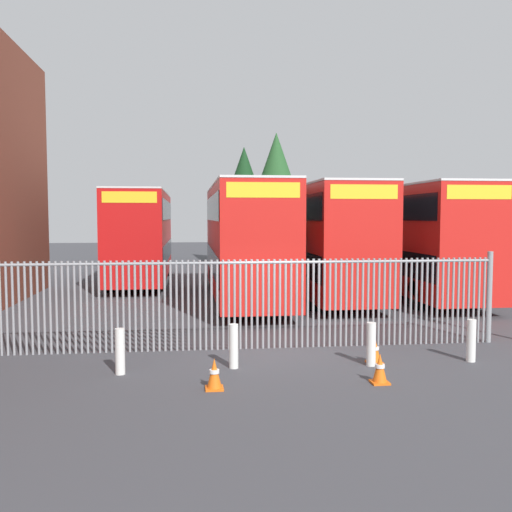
% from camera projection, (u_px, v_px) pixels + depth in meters
% --- Properties ---
extents(ground_plane, '(100.00, 100.00, 0.00)m').
position_uv_depth(ground_plane, '(244.00, 300.00, 21.84)').
color(ground_plane, '#3D3D42').
extents(palisade_fence, '(13.42, 0.14, 2.35)m').
position_uv_depth(palisade_fence, '(232.00, 301.00, 13.71)').
color(palisade_fence, gray).
rests_on(palisade_fence, ground).
extents(double_decker_bus_near_gate, '(2.54, 10.81, 4.42)m').
position_uv_depth(double_decker_bus_near_gate, '(411.00, 237.00, 22.97)').
color(double_decker_bus_near_gate, red).
rests_on(double_decker_bus_near_gate, ground).
extents(double_decker_bus_behind_fence_left, '(2.54, 10.81, 4.42)m').
position_uv_depth(double_decker_bus_behind_fence_left, '(322.00, 237.00, 22.71)').
color(double_decker_bus_behind_fence_left, red).
rests_on(double_decker_bus_behind_fence_left, ground).
extents(double_decker_bus_behind_fence_right, '(2.54, 10.81, 4.42)m').
position_uv_depth(double_decker_bus_behind_fence_right, '(245.00, 238.00, 21.55)').
color(double_decker_bus_behind_fence_right, red).
rests_on(double_decker_bus_behind_fence_right, ground).
extents(double_decker_bus_far_back, '(2.54, 10.81, 4.42)m').
position_uv_depth(double_decker_bus_far_back, '(141.00, 233.00, 27.52)').
color(double_decker_bus_far_back, red).
rests_on(double_decker_bus_far_back, ground).
extents(bollard_near_left, '(0.20, 0.20, 0.95)m').
position_uv_depth(bollard_near_left, '(120.00, 351.00, 11.57)').
color(bollard_near_left, silver).
rests_on(bollard_near_left, ground).
extents(bollard_center_front, '(0.20, 0.20, 0.95)m').
position_uv_depth(bollard_center_front, '(234.00, 346.00, 12.04)').
color(bollard_center_front, silver).
rests_on(bollard_center_front, ground).
extents(bollard_near_right, '(0.20, 0.20, 0.95)m').
position_uv_depth(bollard_near_right, '(371.00, 344.00, 12.22)').
color(bollard_near_right, silver).
rests_on(bollard_near_right, ground).
extents(bollard_far_right, '(0.20, 0.20, 0.95)m').
position_uv_depth(bollard_far_right, '(471.00, 340.00, 12.59)').
color(bollard_far_right, silver).
rests_on(bollard_far_right, ground).
extents(traffic_cone_by_gate, '(0.34, 0.34, 0.59)m').
position_uv_depth(traffic_cone_by_gate, '(375.00, 350.00, 12.43)').
color(traffic_cone_by_gate, orange).
rests_on(traffic_cone_by_gate, ground).
extents(traffic_cone_mid_forecourt, '(0.34, 0.34, 0.59)m').
position_uv_depth(traffic_cone_mid_forecourt, '(214.00, 374.00, 10.57)').
color(traffic_cone_mid_forecourt, orange).
rests_on(traffic_cone_mid_forecourt, ground).
extents(traffic_cone_near_kerb, '(0.34, 0.34, 0.59)m').
position_uv_depth(traffic_cone_near_kerb, '(380.00, 369.00, 10.94)').
color(traffic_cone_near_kerb, orange).
rests_on(traffic_cone_near_kerb, ground).
extents(tree_tall_back, '(4.73, 4.73, 9.11)m').
position_uv_depth(tree_tall_back, '(276.00, 181.00, 39.59)').
color(tree_tall_back, '#4C3823').
rests_on(tree_tall_back, ground).
extents(tree_short_side, '(4.20, 4.20, 8.04)m').
position_uv_depth(tree_short_side, '(244.00, 191.00, 39.01)').
color(tree_short_side, '#4C3823').
rests_on(tree_short_side, ground).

